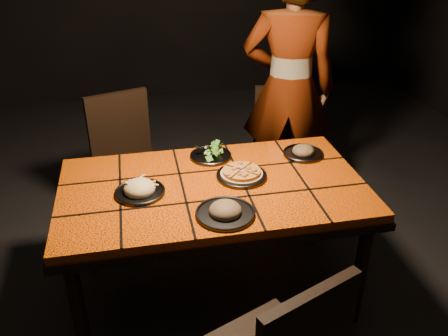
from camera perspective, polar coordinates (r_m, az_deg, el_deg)
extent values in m
cube|color=black|center=(2.97, -1.17, -14.87)|extent=(6.00, 7.00, 0.04)
cube|color=#E25307|center=(2.51, -1.34, -2.49)|extent=(1.60, 0.90, 0.05)
cube|color=black|center=(2.54, -1.33, -3.35)|extent=(1.62, 0.92, 0.04)
cylinder|color=black|center=(2.46, -17.01, -16.50)|extent=(0.07, 0.07, 0.66)
cylinder|color=black|center=(2.67, 16.03, -12.12)|extent=(0.07, 0.07, 0.66)
cylinder|color=black|center=(3.03, -16.16, -6.62)|extent=(0.07, 0.07, 0.66)
cylinder|color=black|center=(3.20, 10.33, -3.78)|extent=(0.07, 0.07, 0.66)
cube|color=black|center=(3.30, -11.01, -0.20)|extent=(0.54, 0.54, 0.04)
cube|color=black|center=(3.35, -12.55, 5.03)|extent=(0.42, 0.17, 0.47)
cylinder|color=black|center=(3.24, -12.47, -5.97)|extent=(0.04, 0.04, 0.44)
cylinder|color=black|center=(3.33, -6.80, -4.38)|extent=(0.04, 0.04, 0.44)
cylinder|color=black|center=(3.52, -14.27, -3.10)|extent=(0.04, 0.04, 0.44)
cylinder|color=black|center=(3.61, -9.01, -1.72)|extent=(0.04, 0.04, 0.44)
cube|color=black|center=(3.50, 7.09, 1.53)|extent=(0.48, 0.48, 0.04)
cube|color=black|center=(3.57, 6.96, 6.36)|extent=(0.41, 0.11, 0.45)
cylinder|color=black|center=(3.45, 4.47, -3.11)|extent=(0.03, 0.03, 0.42)
cylinder|color=black|center=(3.50, 9.88, -3.04)|extent=(0.03, 0.03, 0.42)
cylinder|color=black|center=(3.74, 4.06, -0.43)|extent=(0.03, 0.03, 0.42)
cylinder|color=black|center=(3.78, 9.06, -0.40)|extent=(0.03, 0.03, 0.42)
imported|color=brown|center=(3.43, 7.77, 9.44)|extent=(0.76, 0.61, 1.81)
cylinder|color=#333337|center=(2.57, 2.12, -0.98)|extent=(0.27, 0.27, 0.01)
torus|color=#333337|center=(2.56, 2.13, -0.82)|extent=(0.28, 0.28, 0.01)
cylinder|color=tan|center=(2.56, 2.13, -0.73)|extent=(0.32, 0.32, 0.01)
cylinder|color=gold|center=(2.55, 2.13, -0.43)|extent=(0.29, 0.29, 0.02)
cylinder|color=#333337|center=(2.46, -10.07, -2.93)|extent=(0.26, 0.26, 0.01)
torus|color=#333337|center=(2.45, -10.09, -2.77)|extent=(0.26, 0.26, 0.01)
ellipsoid|color=beige|center=(2.44, -10.13, -2.39)|extent=(0.15, 0.15, 0.08)
cylinder|color=#333337|center=(2.77, -1.61, 1.42)|extent=(0.24, 0.24, 0.01)
torus|color=#333337|center=(2.77, -1.61, 1.57)|extent=(0.24, 0.24, 0.01)
cylinder|color=#333337|center=(2.26, 0.16, -5.55)|extent=(0.28, 0.28, 0.01)
torus|color=#333337|center=(2.25, 0.16, -5.38)|extent=(0.29, 0.29, 0.01)
ellipsoid|color=brown|center=(2.24, 0.16, -4.93)|extent=(0.17, 0.17, 0.09)
cylinder|color=#333337|center=(2.84, 9.49, 1.68)|extent=(0.23, 0.23, 0.01)
torus|color=#333337|center=(2.83, 9.50, 1.83)|extent=(0.24, 0.24, 0.01)
ellipsoid|color=brown|center=(2.82, 9.53, 2.14)|extent=(0.14, 0.14, 0.08)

